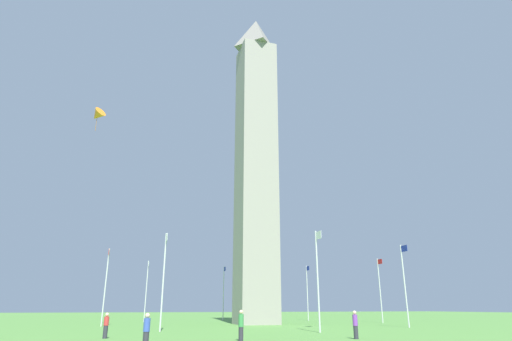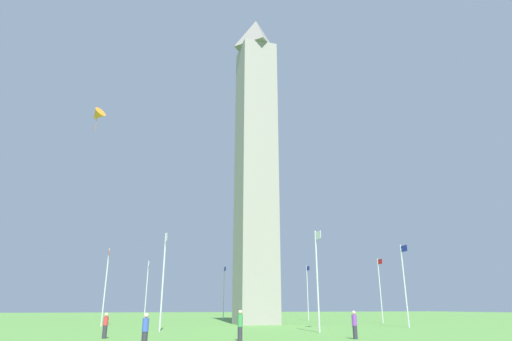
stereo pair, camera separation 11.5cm
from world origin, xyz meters
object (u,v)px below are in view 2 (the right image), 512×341
object	(u,v)px
obelisk_monument	(256,155)
flagpole_n	(317,275)
flagpole_sw	(147,288)
flagpole_s	(224,290)
flagpole_e	(380,287)
flagpole_w	(106,283)
flagpole_se	(308,290)
flagpole_nw	(163,276)
person_blue_shirt	(145,331)
person_green_shirt	(240,325)
person_purple_shirt	(355,325)
kite_orange_delta	(97,115)
flagpole_ne	(405,281)
person_red_shirt	(105,326)

from	to	relation	value
obelisk_monument	flagpole_n	bearing A→B (deg)	0.00
flagpole_sw	flagpole_s	bearing A→B (deg)	112.50
flagpole_e	flagpole_w	bearing A→B (deg)	-90.00
flagpole_n	flagpole_se	distance (m)	31.89
obelisk_monument	flagpole_w	xyz separation A→B (m)	(0.06, -17.26, -16.86)
flagpole_w	flagpole_nw	distance (m)	13.21
flagpole_e	person_blue_shirt	bearing A→B (deg)	-48.94
person_green_shirt	person_purple_shirt	distance (m)	7.51
obelisk_monument	flagpole_n	xyz separation A→B (m)	(17.32, 0.00, -16.86)
flagpole_e	flagpole_w	distance (m)	34.52
flagpole_e	kite_orange_delta	distance (m)	41.20
flagpole_ne	flagpole_sw	xyz separation A→B (m)	(-24.41, -24.41, 0.00)
flagpole_se	flagpole_s	distance (m)	13.21
kite_orange_delta	person_red_shirt	bearing A→B (deg)	14.56
person_red_shirt	person_blue_shirt	distance (m)	8.52
flagpole_n	flagpole_s	xyz separation A→B (m)	(-34.52, 0.00, 0.00)
flagpole_e	flagpole_nw	distance (m)	31.89
flagpole_sw	kite_orange_delta	bearing A→B (deg)	-22.57
person_purple_shirt	person_blue_shirt	world-z (taller)	person_purple_shirt
flagpole_n	flagpole_sw	size ratio (longest dim) A/B	1.00
flagpole_s	person_purple_shirt	bearing A→B (deg)	-1.32
flagpole_s	person_purple_shirt	size ratio (longest dim) A/B	4.76
flagpole_ne	flagpole_s	xyz separation A→B (m)	(-29.47, -12.20, 0.00)
flagpole_sw	flagpole_ne	bearing A→B (deg)	45.00
person_blue_shirt	flagpole_s	bearing A→B (deg)	2.62
flagpole_se	flagpole_sw	bearing A→B (deg)	-90.00
flagpole_se	person_purple_shirt	bearing A→B (deg)	-19.73
flagpole_s	flagpole_nw	size ratio (longest dim) A/B	1.00
person_green_shirt	flagpole_n	bearing A→B (deg)	-57.98
flagpole_n	flagpole_nw	size ratio (longest dim) A/B	1.00
person_purple_shirt	person_blue_shirt	xyz separation A→B (m)	(2.96, -13.29, -0.03)
obelisk_monument	flagpole_w	bearing A→B (deg)	-89.81
flagpole_n	flagpole_se	world-z (taller)	same
flagpole_ne	person_purple_shirt	bearing A→B (deg)	-46.98
flagpole_e	kite_orange_delta	bearing A→B (deg)	-80.81
obelisk_monument	flagpole_e	world-z (taller)	obelisk_monument
flagpole_ne	flagpole_e	distance (m)	13.21
flagpole_nw	flagpole_ne	bearing A→B (deg)	90.00
flagpole_se	person_red_shirt	size ratio (longest dim) A/B	5.15
person_purple_shirt	person_red_shirt	size ratio (longest dim) A/B	1.08
flagpole_e	person_blue_shirt	size ratio (longest dim) A/B	4.92
flagpole_se	flagpole_sw	xyz separation A→B (m)	(-0.00, -24.41, 0.00)
flagpole_se	flagpole_sw	size ratio (longest dim) A/B	1.00
flagpole_s	kite_orange_delta	xyz separation A→B (m)	(23.25, -19.77, 17.05)
flagpole_w	person_blue_shirt	bearing A→B (deg)	6.25
flagpole_ne	flagpole_nw	size ratio (longest dim) A/B	1.00
flagpole_e	flagpole_ne	bearing A→B (deg)	-22.50
flagpole_w	flagpole_nw	world-z (taller)	same
flagpole_se	flagpole_nw	distance (m)	34.52
flagpole_nw	person_blue_shirt	xyz separation A→B (m)	(15.25, -2.05, -3.67)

